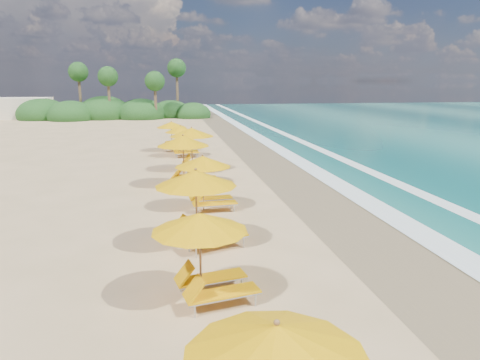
{
  "coord_description": "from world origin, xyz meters",
  "views": [
    {
      "loc": [
        -2.81,
        -16.57,
        5.01
      ],
      "look_at": [
        0.0,
        0.0,
        1.2
      ],
      "focal_mm": 32.76,
      "sensor_mm": 36.0,
      "label": 1
    }
  ],
  "objects": [
    {
      "name": "ground",
      "position": [
        0.0,
        0.0,
        0.0
      ],
      "size": [
        160.0,
        160.0,
        0.0
      ],
      "primitive_type": "plane",
      "color": "tan",
      "rests_on": "ground"
    },
    {
      "name": "wet_sand",
      "position": [
        4.0,
        0.0,
        0.01
      ],
      "size": [
        4.0,
        160.0,
        0.01
      ],
      "primitive_type": "cube",
      "color": "#7A6749",
      "rests_on": "ground"
    },
    {
      "name": "surf_foam",
      "position": [
        6.7,
        0.0,
        0.03
      ],
      "size": [
        4.0,
        160.0,
        0.01
      ],
      "color": "white",
      "rests_on": "ground"
    },
    {
      "name": "station_2",
      "position": [
        -1.98,
        -7.22,
        1.24
      ],
      "size": [
        2.68,
        2.57,
        2.22
      ],
      "rotation": [
        0.0,
        0.0,
        0.2
      ],
      "color": "olive",
      "rests_on": "ground"
    },
    {
      "name": "station_3",
      "position": [
        -1.81,
        -3.76,
        1.4
      ],
      "size": [
        3.21,
        3.16,
        2.5
      ],
      "rotation": [
        0.0,
        0.0,
        0.36
      ],
      "color": "olive",
      "rests_on": "ground"
    },
    {
      "name": "station_4",
      "position": [
        -1.27,
        0.21,
        1.25
      ],
      "size": [
        2.52,
        2.36,
        2.23
      ],
      "rotation": [
        0.0,
        0.0,
        0.08
      ],
      "color": "olive",
      "rests_on": "ground"
    },
    {
      "name": "station_5",
      "position": [
        -1.84,
        4.23,
        1.43
      ],
      "size": [
        3.22,
        3.15,
        2.54
      ],
      "rotation": [
        0.0,
        0.0,
        -0.31
      ],
      "color": "olive",
      "rests_on": "ground"
    },
    {
      "name": "station_6",
      "position": [
        -1.2,
        8.0,
        1.42
      ],
      "size": [
        2.72,
        2.51,
        2.53
      ],
      "rotation": [
        0.0,
        0.0,
        -0.01
      ],
      "color": "olive",
      "rests_on": "ground"
    },
    {
      "name": "station_7",
      "position": [
        -1.69,
        12.91,
        1.19
      ],
      "size": [
        2.35,
        2.19,
        2.13
      ],
      "rotation": [
        0.0,
        0.0,
        0.05
      ],
      "color": "olive",
      "rests_on": "ground"
    },
    {
      "name": "station_8",
      "position": [
        -2.26,
        15.33,
        1.24
      ],
      "size": [
        3.0,
        3.0,
        2.22
      ],
      "rotation": [
        0.0,
        0.0,
        -0.55
      ],
      "color": "olive",
      "rests_on": "ground"
    },
    {
      "name": "treeline",
      "position": [
        -9.94,
        45.51,
        1.0
      ],
      "size": [
        25.8,
        8.8,
        9.74
      ],
      "color": "#163D14",
      "rests_on": "ground"
    },
    {
      "name": "beach_building",
      "position": [
        -22.0,
        48.0,
        1.4
      ],
      "size": [
        7.0,
        5.0,
        2.8
      ],
      "primitive_type": "cube",
      "color": "beige",
      "rests_on": "ground"
    }
  ]
}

